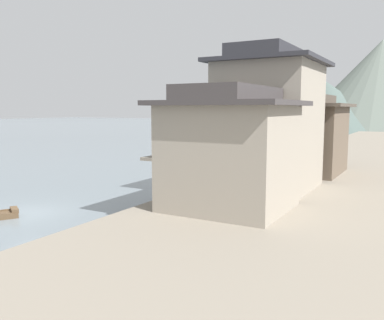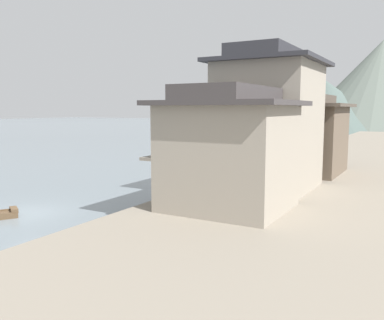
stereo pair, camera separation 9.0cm
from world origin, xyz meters
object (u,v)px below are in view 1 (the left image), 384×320
boat_moored_far (260,166)px  mooring_post_dock_mid (241,168)px  boat_moored_second (298,151)px  boat_moored_nearest (261,146)px  mooring_post_dock_far (284,154)px  boat_moored_third (238,154)px  house_waterfront_second (269,121)px  house_waterfront_tall (303,135)px  mooring_post_dock_near (192,183)px  house_waterfront_nearest (229,150)px

boat_moored_far → mooring_post_dock_mid: size_ratio=8.00×
boat_moored_second → boat_moored_far: 15.59m
boat_moored_nearest → mooring_post_dock_far: mooring_post_dock_far is taller
boat_moored_second → boat_moored_third: (-5.74, -6.83, -0.00)m
mooring_post_dock_mid → mooring_post_dock_far: 11.47m
house_waterfront_second → house_waterfront_tall: size_ratio=1.17×
boat_moored_nearest → mooring_post_dock_mid: 30.56m
house_waterfront_tall → mooring_post_dock_near: size_ratio=9.91×
boat_moored_far → house_waterfront_tall: size_ratio=0.77×
boat_moored_third → mooring_post_dock_mid: 19.43m
boat_moored_third → mooring_post_dock_mid: bearing=-66.2°
boat_moored_nearest → house_waterfront_second: bearing=-69.2°
mooring_post_dock_far → boat_moored_far: bearing=-123.8°
mooring_post_dock_mid → boat_moored_far: bearing=100.4°
boat_moored_nearest → house_waterfront_nearest: size_ratio=0.85×
boat_moored_third → boat_moored_far: boat_moored_third is taller
boat_moored_nearest → mooring_post_dock_near: mooring_post_dock_near is taller
boat_moored_nearest → mooring_post_dock_far: bearing=-63.0°
house_waterfront_nearest → mooring_post_dock_near: house_waterfront_nearest is taller
house_waterfront_tall → boat_moored_third: bearing=128.4°
boat_moored_second → mooring_post_dock_mid: bearing=-85.2°
boat_moored_far → mooring_post_dock_mid: bearing=-79.6°
boat_moored_second → mooring_post_dock_near: (2.09, -32.57, 1.00)m
mooring_post_dock_far → house_waterfront_nearest: bearing=-79.9°
boat_moored_second → house_waterfront_nearest: (6.13, -35.88, 3.63)m
boat_moored_far → house_waterfront_nearest: house_waterfront_nearest is taller
house_waterfront_tall → mooring_post_dock_far: 10.02m
house_waterfront_nearest → house_waterfront_tall: 14.01m
mooring_post_dock_far → mooring_post_dock_near: bearing=-90.0°
mooring_post_dock_near → mooring_post_dock_mid: bearing=90.0°
boat_moored_nearest → boat_moored_second: bearing=-33.6°
boat_moored_third → house_waterfront_nearest: 31.59m
boat_moored_nearest → boat_moored_far: size_ratio=1.02×
boat_moored_nearest → mooring_post_dock_mid: mooring_post_dock_mid is taller
mooring_post_dock_mid → boat_moored_nearest: bearing=107.2°
boat_moored_far → house_waterfront_nearest: 21.39m
boat_moored_far → house_waterfront_second: size_ratio=0.66×
boat_moored_second → house_waterfront_second: (6.00, -29.53, 4.93)m
mooring_post_dock_near → mooring_post_dock_mid: size_ratio=1.05×
boat_moored_second → house_waterfront_tall: house_waterfront_tall is taller
house_waterfront_tall → mooring_post_dock_mid: (-4.11, -2.71, -2.64)m
boat_moored_nearest → mooring_post_dock_far: size_ratio=8.12×
mooring_post_dock_mid → boat_moored_third: bearing=113.8°
boat_moored_second → mooring_post_dock_far: bearing=-81.0°
boat_moored_nearest → house_waterfront_tall: bearing=-63.6°
boat_moored_second → mooring_post_dock_mid: (2.09, -24.59, 0.99)m
boat_moored_second → boat_moored_far: (0.44, -15.58, -0.02)m
house_waterfront_nearest → mooring_post_dock_far: size_ratio=9.60×
mooring_post_dock_mid → mooring_post_dock_far: bearing=90.0°
boat_moored_far → mooring_post_dock_far: (1.65, 2.46, 1.01)m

